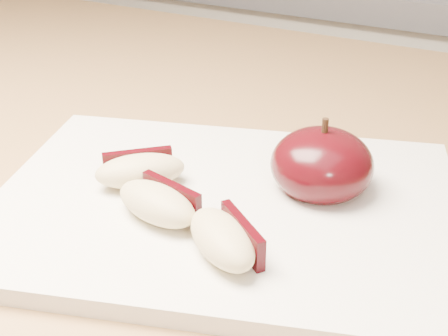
% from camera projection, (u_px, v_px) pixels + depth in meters
% --- Properties ---
extents(back_cabinet, '(2.40, 0.62, 0.94)m').
position_uv_depth(back_cabinet, '(425.00, 200.00, 1.28)').
color(back_cabinet, silver).
rests_on(back_cabinet, ground).
extents(cutting_board, '(0.38, 0.32, 0.01)m').
position_uv_depth(cutting_board, '(224.00, 207.00, 0.44)').
color(cutting_board, silver).
rests_on(cutting_board, island_counter).
extents(apple_half, '(0.08, 0.08, 0.06)m').
position_uv_depth(apple_half, '(322.00, 165.00, 0.44)').
color(apple_half, black).
rests_on(apple_half, cutting_board).
extents(apple_wedge_a, '(0.07, 0.07, 0.02)m').
position_uv_depth(apple_wedge_a, '(140.00, 170.00, 0.45)').
color(apple_wedge_a, '#CCB781').
rests_on(apple_wedge_a, cutting_board).
extents(apple_wedge_b, '(0.07, 0.05, 0.02)m').
position_uv_depth(apple_wedge_b, '(159.00, 203.00, 0.41)').
color(apple_wedge_b, '#CCB781').
rests_on(apple_wedge_b, cutting_board).
extents(apple_wedge_c, '(0.07, 0.06, 0.02)m').
position_uv_depth(apple_wedge_c, '(224.00, 238.00, 0.38)').
color(apple_wedge_c, '#CCB781').
rests_on(apple_wedge_c, cutting_board).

